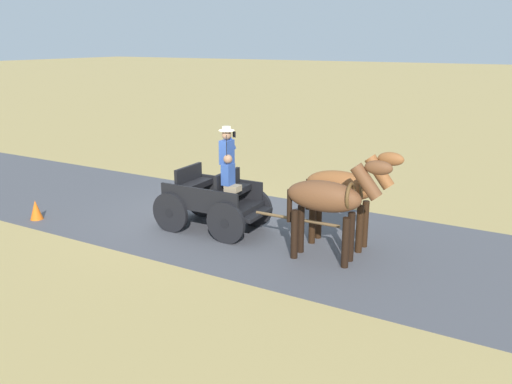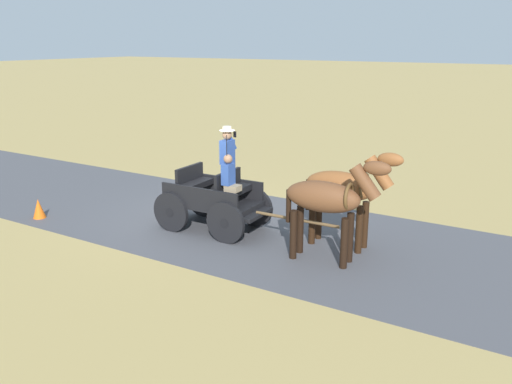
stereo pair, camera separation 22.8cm
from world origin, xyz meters
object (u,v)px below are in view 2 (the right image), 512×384
object	(u,v)px
traffic_cone	(39,209)
horse_off_side	(328,200)
horse_drawn_carriage	(216,197)
horse_near_side	(345,189)

from	to	relation	value
traffic_cone	horse_off_side	bearing A→B (deg)	99.74
horse_drawn_carriage	horse_near_side	world-z (taller)	horse_drawn_carriage
horse_off_side	horse_near_side	bearing A→B (deg)	-178.68
horse_near_side	traffic_cone	bearing A→B (deg)	-73.41
horse_drawn_carriage	horse_off_side	distance (m)	3.11
horse_drawn_carriage	traffic_cone	distance (m)	4.72
horse_drawn_carriage	traffic_cone	xyz separation A→B (m)	(1.67, -4.37, -0.57)
horse_near_side	traffic_cone	size ratio (longest dim) A/B	4.42
horse_drawn_carriage	horse_near_side	xyz separation A→B (m)	(-0.53, 3.02, 0.51)
horse_near_side	horse_off_side	size ratio (longest dim) A/B	1.00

